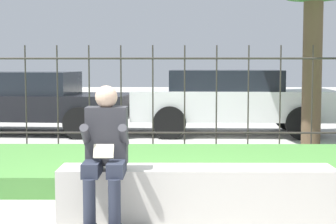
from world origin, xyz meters
name	(u,v)px	position (x,y,z in m)	size (l,w,h in m)	color
ground_plane	(167,217)	(0.00, 0.00, 0.00)	(60.00, 60.00, 0.00)	#B2AFA8
stone_bench	(197,195)	(0.29, 0.00, 0.22)	(2.66, 0.47, 0.50)	beige
person_seated_reader	(106,149)	(-0.56, -0.27, 0.72)	(0.42, 0.73, 1.30)	black
grass_berm	(168,167)	(0.00, 2.01, 0.12)	(10.36, 2.62, 0.24)	#4C893D
iron_fence	(169,98)	(0.00, 3.81, 0.94)	(8.36, 0.03, 1.80)	#332D28
car_parked_center	(231,100)	(1.31, 6.48, 0.74)	(4.27, 2.00, 1.36)	silver
car_parked_left	(23,100)	(-3.15, 6.67, 0.71)	(4.61, 2.23, 1.32)	black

